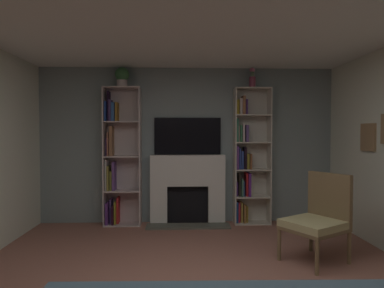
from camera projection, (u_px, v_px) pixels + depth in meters
name	position (u px, v px, depth m)	size (l,w,h in m)	color
wall_back_accent	(187.00, 145.00, 5.82)	(4.94, 0.06, 2.55)	gray
fireplace	(188.00, 188.00, 5.71)	(1.31, 0.50, 1.12)	white
tv	(188.00, 136.00, 5.76)	(1.09, 0.06, 0.61)	black
bookshelf_left	(118.00, 159.00, 5.64)	(0.59, 0.31, 2.21)	beige
bookshelf_right	(247.00, 159.00, 5.73)	(0.59, 0.29, 2.21)	beige
potted_plant	(122.00, 76.00, 5.56)	(0.23, 0.23, 0.32)	beige
vase_with_flowers	(252.00, 79.00, 5.65)	(0.10, 0.10, 0.32)	#89334D
armchair	(319.00, 218.00, 4.05)	(0.82, 0.80, 1.01)	brown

